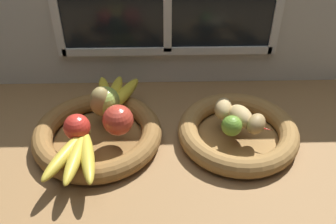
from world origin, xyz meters
The scene contains 14 objects.
ground_plane centered at (0.00, 0.00, -1.50)cm, with size 140.00×90.00×3.00cm, color olive.
fruit_bowl_left centered at (-19.04, 0.35, 2.48)cm, with size 33.88×33.88×5.32cm.
fruit_bowl_right centered at (18.03, 0.35, 2.49)cm, with size 31.87×31.87×5.32cm.
apple_green_back centered at (-16.99, 5.98, 9.11)cm, with size 7.57×7.57×7.57cm, color #99B74C.
apple_red_right centered at (-12.99, -2.46, 9.20)cm, with size 7.76×7.76×7.76cm, color #B73828.
apple_red_front centered at (-22.91, -4.26, 8.63)cm, with size 6.61×6.61×6.61cm, color red.
pear_brown centered at (-17.97, 4.97, 9.59)cm, with size 6.27×5.35×8.54cm, color olive.
banana_bunch_front centered at (-21.97, -12.15, 6.89)cm, with size 13.48×19.23×3.15cm.
banana_bunch_back centered at (-15.34, 11.69, 6.98)cm, with size 13.72×18.54×3.33cm.
potato_large centered at (18.03, 0.35, 7.89)cm, with size 7.85×5.41×5.14cm, color tan.
potato_oblong centered at (14.15, 3.37, 7.87)cm, with size 6.99×4.62×5.10cm, color tan.
potato_small centered at (21.48, -3.10, 7.85)cm, with size 6.10×4.42×5.07cm, color #A38451.
lime_near centered at (15.24, -3.83, 7.93)cm, with size 5.23×5.23×5.23cm, color olive.
chili_pepper centered at (20.31, -1.66, 6.39)cm, with size 2.14×2.14×11.84cm, color red.
Camera 1 is at (-2.31, -76.26, 68.67)cm, focal length 40.84 mm.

